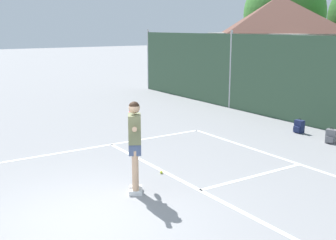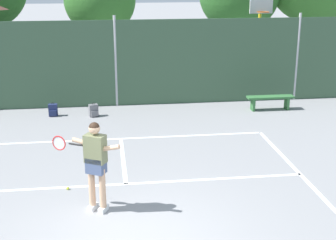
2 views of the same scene
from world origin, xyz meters
name	(u,v)px [view 2 (image 2 of 2)]	position (x,y,z in m)	size (l,w,h in m)	color
court_markings	(131,225)	(0.00, 0.65, 0.00)	(8.30, 11.10, 0.01)	white
chainlink_fence	(116,64)	(0.00, 9.00, 1.49)	(26.09, 0.09, 3.12)	#38563D
basketball_hoop	(260,30)	(5.66, 10.86, 2.31)	(0.90, 0.67, 3.55)	yellow
tennis_player	(95,159)	(-0.62, 1.33, 1.11)	(1.33, 0.66, 1.85)	silver
tennis_ball	(68,188)	(-1.28, 2.36, 0.03)	(0.07, 0.07, 0.07)	#CCE033
backpack_navy	(53,110)	(-2.11, 7.99, 0.19)	(0.28, 0.24, 0.46)	navy
backpack_grey	(94,111)	(-0.79, 7.78, 0.19)	(0.32, 0.30, 0.46)	slate
courtside_bench	(270,100)	(5.16, 7.77, 0.36)	(1.60, 0.36, 0.48)	#336B38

